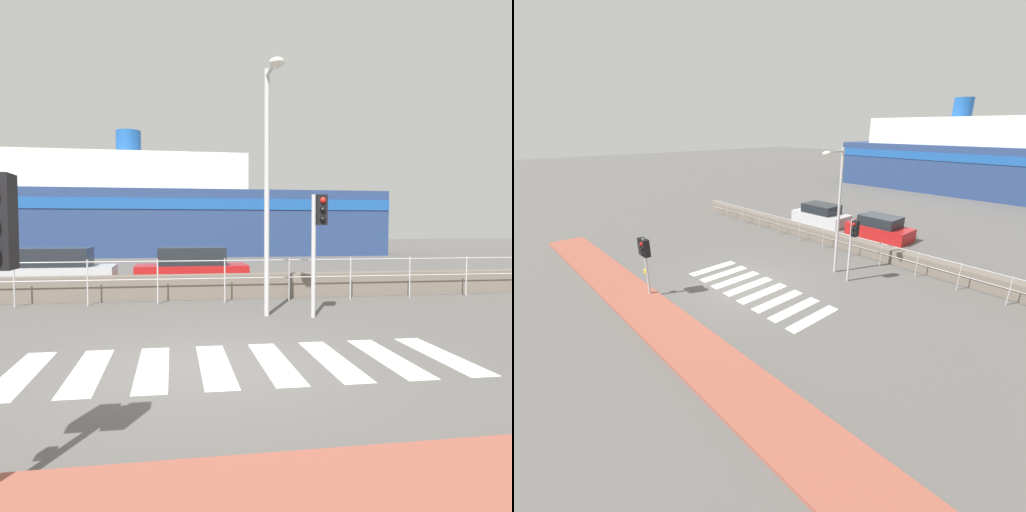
# 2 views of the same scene
# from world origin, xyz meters

# --- Properties ---
(ground_plane) EXTENTS (160.00, 160.00, 0.00)m
(ground_plane) POSITION_xyz_m (0.00, 0.00, 0.00)
(ground_plane) COLOR #565451
(sidewalk_brick) EXTENTS (24.00, 1.80, 0.12)m
(sidewalk_brick) POSITION_xyz_m (0.00, -4.10, 0.06)
(sidewalk_brick) COLOR #934C3D
(sidewalk_brick) RESTS_ON ground_plane
(crosswalk) EXTENTS (6.75, 2.40, 0.01)m
(crosswalk) POSITION_xyz_m (0.56, 0.00, 0.00)
(crosswalk) COLOR silver
(crosswalk) RESTS_ON ground_plane
(seawall) EXTENTS (25.90, 0.55, 0.69)m
(seawall) POSITION_xyz_m (0.00, 7.06, 0.35)
(seawall) COLOR #6B6056
(seawall) RESTS_ON ground_plane
(harbor_fence) EXTENTS (23.35, 0.04, 1.20)m
(harbor_fence) POSITION_xyz_m (-0.00, 6.19, 0.79)
(harbor_fence) COLOR #B2B2B5
(harbor_fence) RESTS_ON ground_plane
(traffic_light_near) EXTENTS (0.58, 0.41, 2.41)m
(traffic_light_near) POSITION_xyz_m (-1.90, -3.48, 1.87)
(traffic_light_near) COLOR #B2B2B5
(traffic_light_near) RESTS_ON ground_plane
(traffic_light_far) EXTENTS (0.34, 0.32, 2.78)m
(traffic_light_far) POSITION_xyz_m (2.74, 3.56, 2.04)
(traffic_light_far) COLOR #B2B2B5
(traffic_light_far) RESTS_ON ground_plane
(streetlamp) EXTENTS (0.32, 1.34, 5.60)m
(streetlamp) POSITION_xyz_m (1.64, 3.70, 3.53)
(streetlamp) COLOR #B2B2B5
(streetlamp) RESTS_ON ground_plane
(ferry_boat) EXTENTS (30.27, 7.09, 9.13)m
(ferry_boat) POSITION_xyz_m (-0.73, 30.71, 3.11)
(ferry_boat) COLOR navy
(ferry_boat) RESTS_ON ground_plane
(parked_car_silver) EXTENTS (3.99, 1.83, 1.36)m
(parked_car_silver) POSITION_xyz_m (-4.45, 10.34, 0.58)
(parked_car_silver) COLOR #BCBCC1
(parked_car_silver) RESTS_ON ground_plane
(parked_car_red) EXTENTS (3.86, 1.75, 1.35)m
(parked_car_red) POSITION_xyz_m (0.16, 10.34, 0.58)
(parked_car_red) COLOR #B21919
(parked_car_red) RESTS_ON ground_plane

